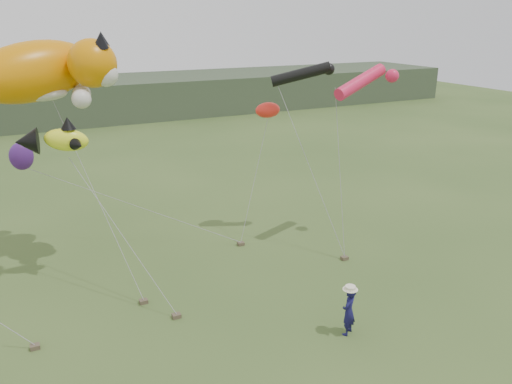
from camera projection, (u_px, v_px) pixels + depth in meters
ground at (290, 355)px, 15.96m from camera, size 120.00×120.00×0.00m
headland at (51, 103)px, 51.94m from camera, size 90.00×13.00×4.00m
festival_attendant at (349, 311)px, 16.76m from camera, size 0.76×0.69×1.74m
sandbag_anchors at (200, 288)px, 19.77m from camera, size 13.12×4.77×0.15m
cat_kite at (47, 71)px, 19.48m from camera, size 6.74×4.03×3.03m
fish_kite at (52, 140)px, 18.78m from camera, size 2.75×1.81×1.42m
tube_kites at (340, 77)px, 22.38m from camera, size 5.01×3.41×1.54m
misc_kites at (121, 138)px, 23.35m from camera, size 11.99×4.70×2.97m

